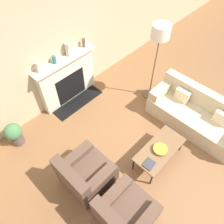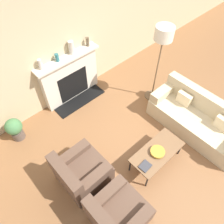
# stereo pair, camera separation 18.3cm
# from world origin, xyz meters

# --- Properties ---
(ground_plane) EXTENTS (18.00, 18.00, 0.00)m
(ground_plane) POSITION_xyz_m (0.00, 0.00, 0.00)
(ground_plane) COLOR brown
(wall_back) EXTENTS (18.00, 0.06, 2.90)m
(wall_back) POSITION_xyz_m (0.00, 2.84, 1.45)
(wall_back) COLOR #C6B289
(wall_back) RESTS_ON ground_plane
(fireplace) EXTENTS (1.58, 0.59, 1.18)m
(fireplace) POSITION_xyz_m (-0.20, 2.70, 0.58)
(fireplace) COLOR beige
(fireplace) RESTS_ON ground_plane
(couch) EXTENTS (0.81, 2.06, 0.83)m
(couch) POSITION_xyz_m (1.19, 0.02, 0.31)
(couch) COLOR #CCB78E
(couch) RESTS_ON ground_plane
(armchair_near) EXTENTS (0.84, 0.80, 0.85)m
(armchair_near) POSITION_xyz_m (-1.42, -0.21, 0.31)
(armchair_near) COLOR brown
(armchair_near) RESTS_ON ground_plane
(armchair_far) EXTENTS (0.84, 0.80, 0.85)m
(armchair_far) POSITION_xyz_m (-1.42, 0.75, 0.31)
(armchair_far) COLOR brown
(armchair_far) RESTS_ON ground_plane
(coffee_table) EXTENTS (1.08, 0.51, 0.42)m
(coffee_table) POSITION_xyz_m (-0.11, 0.07, 0.38)
(coffee_table) COLOR brown
(coffee_table) RESTS_ON ground_plane
(bowl) EXTENTS (0.28, 0.28, 0.06)m
(bowl) POSITION_xyz_m (-0.14, 0.05, 0.45)
(bowl) COLOR #BC8E2D
(bowl) RESTS_ON coffee_table
(book) EXTENTS (0.21, 0.18, 0.02)m
(book) POSITION_xyz_m (-0.51, 0.02, 0.43)
(book) COLOR #38383D
(book) RESTS_ON coffee_table
(floor_lamp) EXTENTS (0.39, 0.39, 1.91)m
(floor_lamp) POSITION_xyz_m (1.24, 1.31, 1.60)
(floor_lamp) COLOR brown
(floor_lamp) RESTS_ON ground_plane
(mantel_vase_left) EXTENTS (0.09, 0.09, 0.23)m
(mantel_vase_left) POSITION_xyz_m (-0.81, 2.71, 1.30)
(mantel_vase_left) COLOR beige
(mantel_vase_left) RESTS_ON fireplace
(mantel_vase_center_left) EXTENTS (0.08, 0.08, 0.17)m
(mantel_vase_center_left) POSITION_xyz_m (-0.42, 2.71, 1.27)
(mantel_vase_center_left) COLOR #28666B
(mantel_vase_center_left) RESTS_ON fireplace
(mantel_vase_center_right) EXTENTS (0.12, 0.12, 0.30)m
(mantel_vase_center_right) POSITION_xyz_m (-0.04, 2.71, 1.33)
(mantel_vase_center_right) COLOR beige
(mantel_vase_center_right) RESTS_ON fireplace
(mantel_vase_right) EXTENTS (0.07, 0.07, 0.21)m
(mantel_vase_right) POSITION_xyz_m (0.40, 2.71, 1.29)
(mantel_vase_right) COLOR brown
(mantel_vase_right) RESTS_ON fireplace
(potted_plant) EXTENTS (0.35, 0.35, 0.57)m
(potted_plant) POSITION_xyz_m (-1.85, 2.47, 0.32)
(potted_plant) COLOR brown
(potted_plant) RESTS_ON ground_plane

